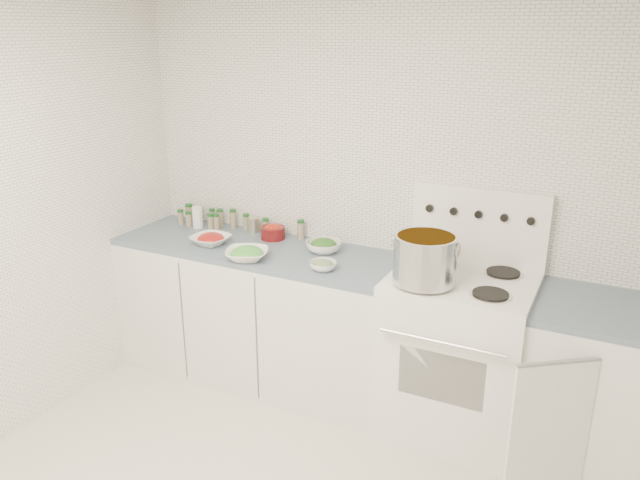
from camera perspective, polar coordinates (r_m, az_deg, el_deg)
The scene contains 13 objects.
room_walls at distance 2.34m, azimuth -4.67°, elevation 2.80°, with size 3.54×3.04×2.52m.
counter_left at distance 4.09m, azimuth -5.59°, elevation -6.55°, with size 1.85×0.62×0.90m.
stove at distance 3.61m, azimuth 12.47°, elevation -9.78°, with size 0.76×0.70×1.36m.
counter_right at distance 3.57m, azimuth 25.56°, elevation -12.57°, with size 0.89×0.86×0.90m.
stock_pot at distance 3.25m, azimuth 9.58°, elevation -1.55°, with size 0.35×0.33×0.25m.
bowl_tomato at distance 3.99m, azimuth -9.96°, elevation 0.06°, with size 0.25×0.25×0.08m.
bowl_snowpea at distance 3.70m, azimuth -6.69°, elevation -1.26°, with size 0.33×0.33×0.08m.
bowl_broccoli at distance 3.80m, azimuth 0.33°, elevation -0.53°, with size 0.22×0.22×0.09m.
bowl_zucchini at distance 3.52m, azimuth 0.28°, elevation -2.30°, with size 0.18×0.18×0.06m.
bowl_pepper at distance 4.05m, azimuth -4.33°, elevation 0.78°, with size 0.16×0.16×0.10m.
salt_canister at distance 4.33m, azimuth -11.12°, elevation 2.05°, with size 0.07×0.07×0.14m, color white.
tin_can at distance 4.18m, azimuth -6.09°, elevation 1.38°, with size 0.08×0.08×0.10m, color #AEAA93.
spice_cluster at distance 4.30m, azimuth -8.91°, elevation 1.87°, with size 0.94×0.16×0.13m.
Camera 1 is at (1.17, -1.92, 2.21)m, focal length 35.00 mm.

